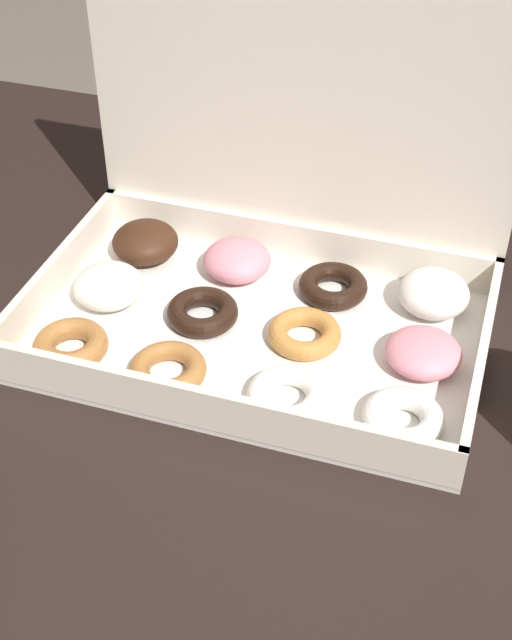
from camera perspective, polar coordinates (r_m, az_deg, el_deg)
dining_table at (r=0.90m, az=0.45°, el=-6.39°), size 1.15×0.84×0.77m
donut_box at (r=0.82m, az=0.79°, el=3.72°), size 0.41×0.27×0.30m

